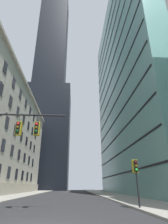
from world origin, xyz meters
TOP-DOWN VIEW (x-y plane):
  - dark_skyscraper at (-12.18, 75.51)m, footprint 22.47×22.47m
  - glass_office_midrise at (20.87, 31.78)m, footprint 19.84×45.57m
  - traffic_signal_mast at (-3.89, 4.21)m, footprint 7.63×0.63m
  - traffic_light_near_right at (6.32, 5.90)m, footprint 0.40×0.63m

SIDE VIEW (x-z plane):
  - traffic_light_near_right at x=6.32m, z-range 1.18..4.67m
  - traffic_signal_mast at x=-3.89m, z-range 1.55..8.37m
  - glass_office_midrise at x=20.87m, z-range 0.00..54.62m
  - dark_skyscraper at x=-12.18m, z-range -45.91..178.50m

